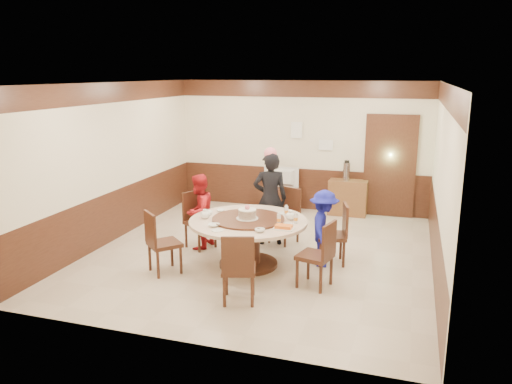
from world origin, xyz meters
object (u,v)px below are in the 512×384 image
(person_standing, at_px, (270,199))
(thermos, at_px, (346,171))
(birthday_cake, at_px, (247,214))
(side_cabinet, at_px, (348,198))
(television, at_px, (280,178))
(person_blue, at_px, (324,228))
(tv_stand, at_px, (280,198))
(banquet_table, at_px, (248,233))
(shrimp_platter, at_px, (284,227))
(person_red, at_px, (199,212))

(person_standing, bearing_deg, thermos, -134.34)
(birthday_cake, height_order, side_cabinet, birthday_cake)
(television, bearing_deg, person_standing, 98.91)
(person_blue, distance_m, tv_stand, 3.34)
(banquet_table, height_order, television, television)
(shrimp_platter, bearing_deg, thermos, 83.44)
(person_standing, relative_size, birthday_cake, 4.83)
(birthday_cake, xyz_separation_m, side_cabinet, (1.12, 3.41, -0.48))
(person_blue, bearing_deg, shrimp_platter, 137.19)
(shrimp_platter, xyz_separation_m, side_cabinet, (0.47, 3.67, -0.40))
(side_cabinet, bearing_deg, person_blue, -89.98)
(person_standing, distance_m, birthday_cake, 1.15)
(thermos, bearing_deg, person_standing, -114.34)
(tv_stand, height_order, side_cabinet, side_cabinet)
(banquet_table, bearing_deg, thermos, 72.56)
(person_red, distance_m, side_cabinet, 3.59)
(person_red, xyz_separation_m, television, (0.70, 2.81, 0.08))
(side_cabinet, bearing_deg, person_red, -127.50)
(birthday_cake, xyz_separation_m, television, (-0.36, 3.38, -0.13))
(person_standing, bearing_deg, person_red, 7.43)
(person_standing, height_order, tv_stand, person_standing)
(television, bearing_deg, person_red, 74.76)
(person_blue, distance_m, television, 3.32)
(person_standing, height_order, shrimp_platter, person_standing)
(person_red, bearing_deg, tv_stand, 174.23)
(person_standing, bearing_deg, birthday_cake, 68.08)
(birthday_cake, relative_size, shrimp_platter, 1.13)
(shrimp_platter, height_order, side_cabinet, shrimp_platter)
(shrimp_platter, distance_m, tv_stand, 3.81)
(birthday_cake, bearing_deg, thermos, 72.69)
(shrimp_platter, relative_size, tv_stand, 0.35)
(person_red, distance_m, television, 2.90)
(tv_stand, xyz_separation_m, thermos, (1.42, 0.03, 0.69))
(banquet_table, xyz_separation_m, shrimp_platter, (0.64, -0.30, 0.24))
(television, height_order, side_cabinet, television)
(banquet_table, relative_size, birthday_cake, 5.41)
(shrimp_platter, xyz_separation_m, tv_stand, (-1.00, 3.64, -0.53))
(television, bearing_deg, tv_stand, 180.00)
(banquet_table, relative_size, television, 2.36)
(shrimp_platter, distance_m, television, 3.78)
(person_standing, xyz_separation_m, person_red, (-1.10, -0.57, -0.17))
(person_red, xyz_separation_m, thermos, (2.13, 2.84, 0.29))
(thermos, bearing_deg, tv_stand, -178.79)
(person_blue, xyz_separation_m, tv_stand, (-1.48, 2.98, -0.35))
(tv_stand, relative_size, side_cabinet, 1.06)
(side_cabinet, xyz_separation_m, thermos, (-0.05, 0.00, 0.56))
(person_standing, relative_size, person_blue, 1.35)
(thermos, bearing_deg, banquet_table, -107.44)
(person_standing, relative_size, television, 2.11)
(banquet_table, xyz_separation_m, person_red, (-1.07, 0.54, 0.11))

